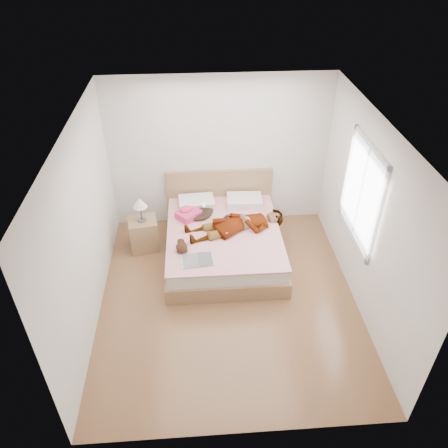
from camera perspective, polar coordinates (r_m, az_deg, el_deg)
name	(u,v)px	position (r m, az deg, el deg)	size (l,w,h in m)	color
ground	(228,298)	(6.36, 0.56, -9.63)	(4.00, 4.00, 0.00)	#54351A
woman	(237,222)	(6.73, 1.70, 0.29)	(0.60, 1.61, 0.22)	white
hair	(199,211)	(7.12, -3.24, 1.74)	(0.44, 0.55, 0.08)	black
phone	(204,205)	(6.99, -2.69, 2.53)	(0.05, 0.10, 0.01)	silver
room_shell	(361,193)	(6.03, 17.51, 3.83)	(4.00, 4.00, 4.00)	white
bed	(223,239)	(6.95, -0.11, -1.95)	(1.80, 2.08, 1.00)	brown
towel	(188,213)	(7.01, -4.71, 1.42)	(0.46, 0.45, 0.19)	#F44289
magazine	(198,260)	(6.18, -3.48, -4.75)	(0.49, 0.35, 0.03)	white
coffee_mug	(226,234)	(6.58, 0.21, -1.31)	(0.13, 0.11, 0.10)	white
plush_toy	(182,246)	(6.33, -5.55, -2.90)	(0.19, 0.27, 0.14)	black
nightstand	(144,232)	(7.15, -10.46, -1.00)	(0.50, 0.46, 0.95)	olive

